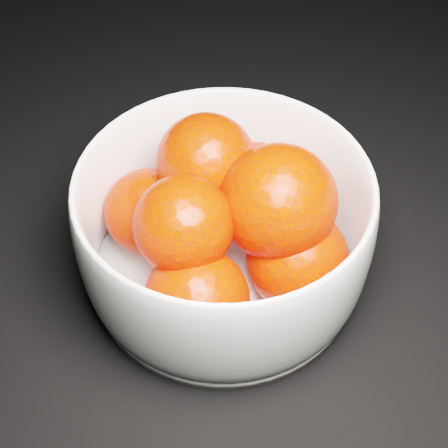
{
  "coord_description": "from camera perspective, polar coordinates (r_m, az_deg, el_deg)",
  "views": [
    {
      "loc": [
        -0.23,
        -0.09,
        0.45
      ],
      "look_at": [
        -0.25,
        0.25,
        0.07
      ],
      "focal_mm": 50.0,
      "sensor_mm": 36.0,
      "label": 1
    }
  ],
  "objects": [
    {
      "name": "bowl",
      "position": [
        0.52,
        0.0,
        -0.44
      ],
      "size": [
        0.25,
        0.25,
        0.12
      ],
      "rotation": [
        0.0,
        0.0,
        -0.1
      ],
      "color": "white",
      "rests_on": "ground"
    },
    {
      "name": "orange_pile",
      "position": [
        0.51,
        0.54,
        0.4
      ],
      "size": [
        0.21,
        0.21,
        0.13
      ],
      "color": "#FF1B00",
      "rests_on": "bowl"
    }
  ]
}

